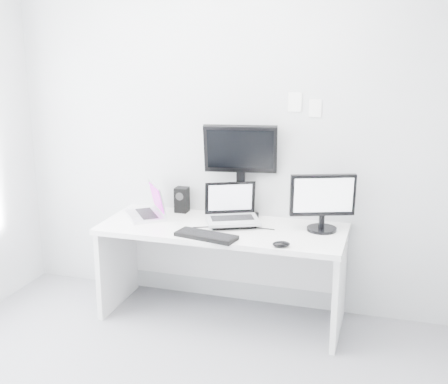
{
  "coord_description": "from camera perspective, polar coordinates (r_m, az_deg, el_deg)",
  "views": [
    {
      "loc": [
        1.18,
        -2.64,
        2.08
      ],
      "look_at": [
        0.02,
        1.23,
        1.0
      ],
      "focal_mm": 46.71,
      "sensor_mm": 36.0,
      "label": 1
    }
  ],
  "objects": [
    {
      "name": "wall_note_1",
      "position": [
        4.3,
        8.91,
        8.11
      ],
      "size": [
        0.09,
        0.0,
        0.13
      ],
      "primitive_type": "cube",
      "color": "white",
      "rests_on": "back_wall"
    },
    {
      "name": "mouse",
      "position": [
        3.89,
        5.62,
        -5.09
      ],
      "size": [
        0.14,
        0.11,
        0.04
      ],
      "primitive_type": "ellipsoid",
      "rotation": [
        0.0,
        0.0,
        0.33
      ],
      "color": "black",
      "rests_on": "desk"
    },
    {
      "name": "back_wall",
      "position": [
        4.46,
        1.13,
        5.54
      ],
      "size": [
        3.6,
        0.0,
        3.6
      ],
      "primitive_type": "plane",
      "rotation": [
        1.57,
        0.0,
        0.0
      ],
      "color": "#BBBEC0",
      "rests_on": "ground"
    },
    {
      "name": "speaker",
      "position": [
        4.63,
        -4.14,
        -0.76
      ],
      "size": [
        0.12,
        0.12,
        0.2
      ],
      "primitive_type": "cube",
      "rotation": [
        0.0,
        0.0,
        -0.21
      ],
      "color": "black",
      "rests_on": "desk"
    },
    {
      "name": "dell_laptop",
      "position": [
        4.26,
        0.85,
        -1.28
      ],
      "size": [
        0.47,
        0.43,
        0.32
      ],
      "primitive_type": "cube",
      "rotation": [
        0.0,
        0.0,
        0.43
      ],
      "color": "#B7BBC0",
      "rests_on": "desk"
    },
    {
      "name": "samsung_monitor",
      "position": [
        4.2,
        9.65,
        -0.95
      ],
      "size": [
        0.51,
        0.36,
        0.43
      ],
      "primitive_type": "cube",
      "rotation": [
        0.0,
        0.0,
        0.36
      ],
      "color": "black",
      "rests_on": "desk"
    },
    {
      "name": "rear_monitor",
      "position": [
        4.42,
        1.63,
        2.17
      ],
      "size": [
        0.57,
        0.29,
        0.75
      ],
      "primitive_type": "cube",
      "rotation": [
        0.0,
        0.0,
        0.19
      ],
      "color": "black",
      "rests_on": "desk"
    },
    {
      "name": "desk",
      "position": [
        4.41,
        -0.18,
        -7.91
      ],
      "size": [
        1.8,
        0.7,
        0.73
      ],
      "primitive_type": "cube",
      "color": "white",
      "rests_on": "ground"
    },
    {
      "name": "macbook",
      "position": [
        4.52,
        -7.81,
        -0.76
      ],
      "size": [
        0.43,
        0.45,
        0.27
      ],
      "primitive_type": "cube",
      "rotation": [
        0.0,
        0.0,
        -0.92
      ],
      "color": "silver",
      "rests_on": "desk"
    },
    {
      "name": "wall_note_0",
      "position": [
        4.32,
        6.94,
        8.74
      ],
      "size": [
        0.1,
        0.0,
        0.14
      ],
      "primitive_type": "cube",
      "color": "white",
      "rests_on": "back_wall"
    },
    {
      "name": "keyboard",
      "position": [
        4.05,
        -1.75,
        -4.31
      ],
      "size": [
        0.46,
        0.24,
        0.03
      ],
      "primitive_type": "cube",
      "rotation": [
        0.0,
        0.0,
        -0.2
      ],
      "color": "black",
      "rests_on": "desk"
    }
  ]
}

